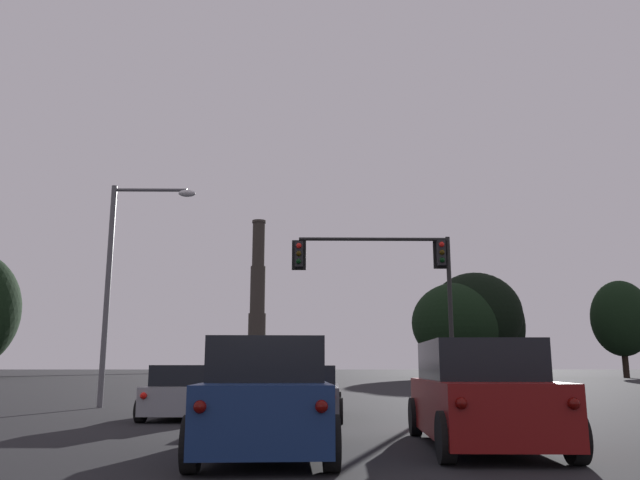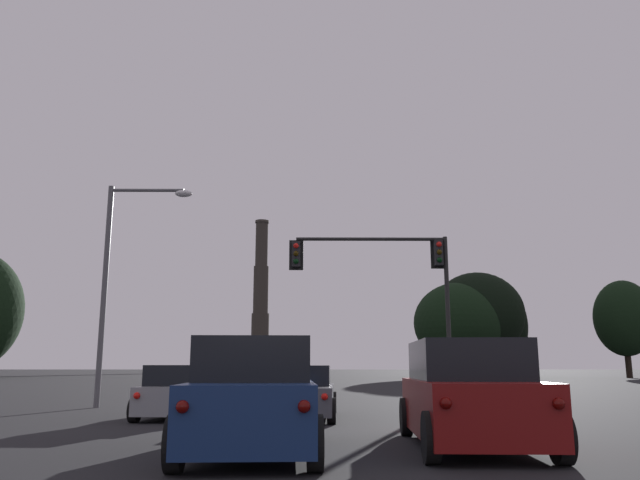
{
  "view_description": "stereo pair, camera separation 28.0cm",
  "coord_description": "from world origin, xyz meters",
  "px_view_note": "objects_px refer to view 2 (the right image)",
  "views": [
    {
      "loc": [
        0.43,
        -1.62,
        1.4
      ],
      "look_at": [
        1.08,
        40.48,
        9.96
      ],
      "focal_mm": 35.0,
      "sensor_mm": 36.0,
      "label": 1
    },
    {
      "loc": [
        0.71,
        -1.62,
        1.4
      ],
      "look_at": [
        1.08,
        40.48,
        9.96
      ],
      "focal_mm": 35.0,
      "sensor_mm": 36.0,
      "label": 2
    }
  ],
  "objects_px": {
    "suv_right_lane_second": "(468,395)",
    "smokestack": "(260,311)",
    "suv_center_lane_second": "(255,397)",
    "traffic_light_overhead_right": "(395,273)",
    "sedan_center_lane_front": "(301,393)",
    "street_lamp": "(120,267)",
    "hatchback_left_lane_front": "(183,393)"
  },
  "relations": [
    {
      "from": "sedan_center_lane_front",
      "to": "street_lamp",
      "type": "relative_size",
      "value": 0.6
    },
    {
      "from": "suv_center_lane_second",
      "to": "street_lamp",
      "type": "relative_size",
      "value": 0.62
    },
    {
      "from": "sedan_center_lane_front",
      "to": "hatchback_left_lane_front",
      "type": "distance_m",
      "value": 3.3
    },
    {
      "from": "traffic_light_overhead_right",
      "to": "street_lamp",
      "type": "height_order",
      "value": "street_lamp"
    },
    {
      "from": "street_lamp",
      "to": "smokestack",
      "type": "height_order",
      "value": "smokestack"
    },
    {
      "from": "street_lamp",
      "to": "suv_center_lane_second",
      "type": "bearing_deg",
      "value": -62.46
    },
    {
      "from": "sedan_center_lane_front",
      "to": "traffic_light_overhead_right",
      "type": "height_order",
      "value": "traffic_light_overhead_right"
    },
    {
      "from": "suv_center_lane_second",
      "to": "street_lamp",
      "type": "height_order",
      "value": "street_lamp"
    },
    {
      "from": "smokestack",
      "to": "suv_right_lane_second",
      "type": "bearing_deg",
      "value": -83.77
    },
    {
      "from": "hatchback_left_lane_front",
      "to": "traffic_light_overhead_right",
      "type": "relative_size",
      "value": 0.63
    },
    {
      "from": "sedan_center_lane_front",
      "to": "smokestack",
      "type": "xyz_separation_m",
      "value": [
        -14.78,
        157.38,
        16.11
      ]
    },
    {
      "from": "suv_right_lane_second",
      "to": "smokestack",
      "type": "bearing_deg",
      "value": 99.08
    },
    {
      "from": "hatchback_left_lane_front",
      "to": "street_lamp",
      "type": "xyz_separation_m",
      "value": [
        -3.37,
        4.38,
        4.26
      ]
    },
    {
      "from": "suv_right_lane_second",
      "to": "traffic_light_overhead_right",
      "type": "bearing_deg",
      "value": 90.68
    },
    {
      "from": "sedan_center_lane_front",
      "to": "smokestack",
      "type": "height_order",
      "value": "smokestack"
    },
    {
      "from": "hatchback_left_lane_front",
      "to": "traffic_light_overhead_right",
      "type": "distance_m",
      "value": 10.88
    },
    {
      "from": "suv_center_lane_second",
      "to": "traffic_light_overhead_right",
      "type": "xyz_separation_m",
      "value": [
        4.26,
        14.31,
        4.21
      ]
    },
    {
      "from": "suv_right_lane_second",
      "to": "traffic_light_overhead_right",
      "type": "distance_m",
      "value": 14.29
    },
    {
      "from": "sedan_center_lane_front",
      "to": "suv_center_lane_second",
      "type": "relative_size",
      "value": 0.96
    },
    {
      "from": "suv_right_lane_second",
      "to": "street_lamp",
      "type": "relative_size",
      "value": 0.63
    },
    {
      "from": "suv_center_lane_second",
      "to": "suv_right_lane_second",
      "type": "relative_size",
      "value": 1.0
    },
    {
      "from": "hatchback_left_lane_front",
      "to": "smokestack",
      "type": "height_order",
      "value": "smokestack"
    },
    {
      "from": "suv_center_lane_second",
      "to": "street_lamp",
      "type": "distance_m",
      "value": 13.69
    },
    {
      "from": "traffic_light_overhead_right",
      "to": "smokestack",
      "type": "height_order",
      "value": "smokestack"
    },
    {
      "from": "hatchback_left_lane_front",
      "to": "smokestack",
      "type": "bearing_deg",
      "value": 96.41
    },
    {
      "from": "smokestack",
      "to": "suv_center_lane_second",
      "type": "bearing_deg",
      "value": -85.08
    },
    {
      "from": "sedan_center_lane_front",
      "to": "street_lamp",
      "type": "xyz_separation_m",
      "value": [
        -6.67,
        4.41,
        4.26
      ]
    },
    {
      "from": "suv_right_lane_second",
      "to": "smokestack",
      "type": "relative_size",
      "value": 0.12
    },
    {
      "from": "sedan_center_lane_front",
      "to": "street_lamp",
      "type": "distance_m",
      "value": 9.06
    },
    {
      "from": "suv_center_lane_second",
      "to": "smokestack",
      "type": "bearing_deg",
      "value": 92.86
    },
    {
      "from": "hatchback_left_lane_front",
      "to": "suv_right_lane_second",
      "type": "bearing_deg",
      "value": -43.31
    },
    {
      "from": "hatchback_left_lane_front",
      "to": "street_lamp",
      "type": "bearing_deg",
      "value": 129.77
    }
  ]
}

